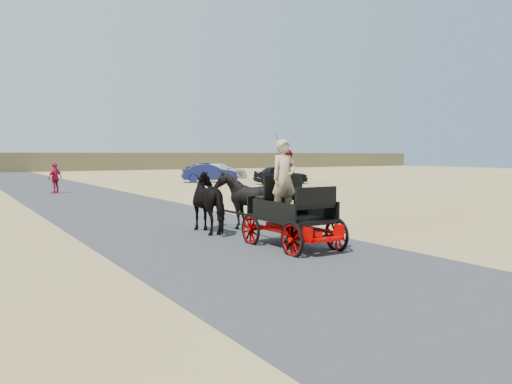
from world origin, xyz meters
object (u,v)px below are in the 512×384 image
horse_right (247,200)px  car_b (209,173)px  car_d (206,170)px  car_a (281,175)px  pedestrian (55,178)px  car_c (222,171)px  carriage (292,232)px  horse_left (213,202)px

horse_right → car_b: horse_right is taller
car_b → car_d: (4.53, 9.75, -0.04)m
car_d → car_a: bearing=143.7°
pedestrian → car_b: bearing=164.4°
pedestrian → car_c: bearing=173.9°
car_a → car_c: bearing=9.0°
pedestrian → car_a: size_ratio=0.43×
carriage → pedestrian: 20.18m
pedestrian → car_c: (16.33, 10.97, -0.19)m
horse_right → car_b: bearing=-114.1°
horse_right → car_b: (10.14, 22.70, -0.14)m
pedestrian → car_b: pedestrian is taller
carriage → pedestrian: pedestrian is taller
horse_right → car_c: 31.42m
carriage → car_a: size_ratio=0.60×
horse_left → car_c: size_ratio=0.43×
horse_left → car_c: 31.93m
carriage → horse_left: size_ratio=1.20×
car_c → car_d: 4.41m
horse_left → car_b: (11.24, 22.70, -0.14)m
horse_left → pedestrian: (-1.12, 17.10, 0.02)m
horse_left → car_a: size_ratio=0.50×
horse_right → car_b: 24.86m
pedestrian → horse_right: bearing=57.4°
car_c → horse_right: bearing=179.7°
car_a → car_d: (1.14, 14.68, -0.02)m
horse_right → car_c: size_ratio=0.37×
carriage → car_a: bearing=55.9°
horse_left → horse_right: (1.10, 0.00, 0.00)m
horse_right → pedestrian: (-2.22, 17.10, 0.01)m
carriage → horse_right: size_ratio=1.41×
pedestrian → carriage: bearing=54.8°
car_a → car_b: bearing=46.7°
pedestrian → car_d: (16.89, 15.34, -0.20)m
pedestrian → car_a: pedestrian is taller
carriage → car_a: 25.09m
horse_left → car_d: bearing=-115.9°
horse_right → car_d: bearing=-114.3°
car_c → horse_left: bearing=178.0°
car_a → car_d: bearing=7.7°
carriage → car_c: bearing=64.8°
car_a → car_c: 10.33m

